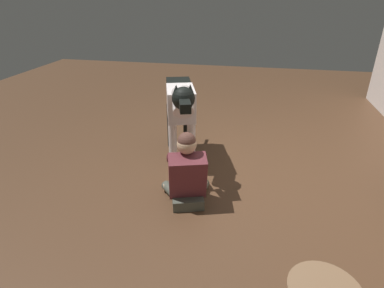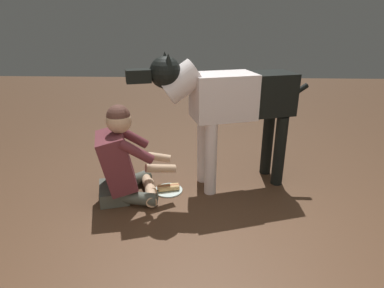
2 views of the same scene
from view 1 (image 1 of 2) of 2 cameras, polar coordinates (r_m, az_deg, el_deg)
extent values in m
plane|color=#503421|center=(4.24, 6.93, -4.66)|extent=(12.93, 12.93, 0.00)
cube|color=#4A4E43|center=(3.53, -0.75, -10.28)|extent=(0.33, 0.40, 0.12)
cylinder|color=#4A4E43|center=(3.65, -3.43, -8.86)|extent=(0.37, 0.35, 0.11)
cylinder|color=#D3AB84|center=(3.78, -2.47, -7.59)|extent=(0.22, 0.37, 0.09)
cylinder|color=#4A4E43|center=(3.67, 1.46, -8.60)|extent=(0.41, 0.16, 0.11)
cylinder|color=#D3AB84|center=(3.79, 0.12, -7.45)|extent=(0.17, 0.37, 0.09)
cube|color=brown|center=(3.40, -0.85, -5.74)|extent=(0.41, 0.47, 0.52)
cylinder|color=brown|center=(3.46, -3.98, -2.60)|extent=(0.30, 0.16, 0.24)
cylinder|color=#D3AB84|center=(3.73, -3.24, -3.75)|extent=(0.28, 0.11, 0.12)
cylinder|color=brown|center=(3.48, 1.78, -2.33)|extent=(0.30, 0.16, 0.24)
cylinder|color=#D3AB84|center=(3.75, 0.59, -3.57)|extent=(0.27, 0.18, 0.12)
sphere|color=#D3AB84|center=(3.27, -0.97, -0.07)|extent=(0.21, 0.21, 0.21)
sphere|color=brown|center=(3.26, -0.97, 0.51)|extent=(0.19, 0.19, 0.19)
cylinder|color=silver|center=(4.12, -0.14, -0.11)|extent=(0.11, 0.11, 0.67)
cylinder|color=silver|center=(4.11, -3.49, -0.25)|extent=(0.11, 0.11, 0.67)
cylinder|color=black|center=(4.73, -0.93, 3.46)|extent=(0.11, 0.11, 0.67)
cylinder|color=black|center=(4.72, -3.86, 3.34)|extent=(0.11, 0.11, 0.67)
cube|color=silver|center=(4.05, -2.06, 7.43)|extent=(0.61, 0.49, 0.39)
cube|color=black|center=(4.43, -2.42, 9.10)|extent=(0.54, 0.45, 0.37)
cylinder|color=silver|center=(3.65, -1.70, 7.66)|extent=(0.44, 0.34, 0.37)
sphere|color=black|center=(3.50, -1.57, 8.29)|extent=(0.26, 0.26, 0.26)
cube|color=black|center=(3.30, -1.28, 6.83)|extent=(0.22, 0.17, 0.10)
cone|color=black|center=(3.49, -0.31, 9.91)|extent=(0.11, 0.11, 0.12)
cone|color=black|center=(3.48, -2.89, 9.83)|extent=(0.11, 0.11, 0.12)
cylinder|color=black|center=(4.68, -2.60, 9.52)|extent=(0.34, 0.15, 0.23)
cylinder|color=silver|center=(3.96, -1.37, -6.76)|extent=(0.26, 0.26, 0.01)
cylinder|color=#DEB36E|center=(3.95, -1.69, -6.40)|extent=(0.20, 0.10, 0.05)
cylinder|color=#DEB36E|center=(3.95, -1.06, -6.39)|extent=(0.20, 0.10, 0.05)
cylinder|color=#A14E2A|center=(3.94, -1.38, -6.31)|extent=(0.21, 0.09, 0.04)
camera|label=2|loc=(4.07, 39.05, 11.26)|focal=30.14mm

